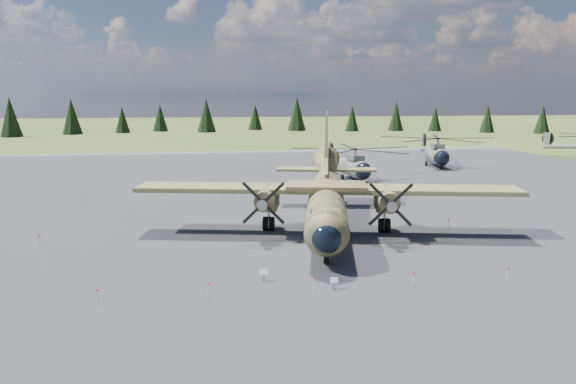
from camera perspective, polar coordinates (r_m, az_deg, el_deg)
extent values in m
plane|color=#57622B|center=(45.36, -3.31, -4.49)|extent=(500.00, 500.00, 0.00)
cube|color=slate|center=(55.06, -4.39, -1.95)|extent=(120.00, 120.00, 0.04)
cylinder|color=#31351D|center=(45.40, 3.92, -1.31)|extent=(7.21, 19.40, 2.99)
sphere|color=#31351D|center=(36.02, 3.96, -4.25)|extent=(3.51, 3.51, 2.93)
sphere|color=black|center=(35.46, 3.96, -4.57)|extent=(2.58, 2.58, 2.15)
cube|color=black|center=(37.50, 3.96, -2.43)|extent=(2.46, 2.14, 0.59)
cone|color=#31351D|center=(57.65, 3.90, 2.19)|extent=(4.50, 7.81, 4.50)
cube|color=#ACAEB1|center=(46.69, 3.90, -2.54)|extent=(3.41, 6.70, 0.53)
cube|color=#2F391E|center=(45.71, 3.94, 0.33)|extent=(30.99, 10.47, 0.37)
cube|color=#31351D|center=(45.67, 3.94, 0.62)|extent=(7.10, 5.18, 0.37)
cylinder|color=#31351D|center=(45.72, -2.10, -0.40)|extent=(2.80, 5.77, 1.60)
cube|color=#31351D|center=(46.68, -1.99, -1.05)|extent=(2.37, 3.90, 0.85)
cone|color=gray|center=(42.33, -2.58, -1.23)|extent=(1.01, 1.12, 0.81)
cylinder|color=black|center=(47.06, -1.98, -3.22)|extent=(1.18, 1.35, 1.17)
cylinder|color=#31351D|center=(45.77, 9.95, -0.53)|extent=(2.80, 5.77, 1.60)
cube|color=#31351D|center=(46.73, 9.82, -1.18)|extent=(2.37, 3.90, 0.85)
cone|color=gray|center=(42.38, 10.45, -1.37)|extent=(1.01, 1.12, 0.81)
cylinder|color=black|center=(47.10, 9.75, -3.35)|extent=(1.18, 1.35, 1.17)
cube|color=#31351D|center=(53.55, 3.92, 2.30)|extent=(2.10, 7.93, 1.79)
cube|color=#2F391E|center=(58.18, 3.90, 2.31)|extent=(10.51, 4.58, 0.23)
cylinder|color=gray|center=(37.53, 3.93, -5.40)|extent=(0.18, 0.18, 0.96)
cylinder|color=black|center=(37.74, 3.92, -6.53)|extent=(0.59, 1.06, 1.00)
cylinder|color=slate|center=(74.96, 6.71, 2.44)|extent=(2.91, 6.69, 2.26)
sphere|color=black|center=(71.99, 7.66, 2.08)|extent=(2.28, 2.28, 2.08)
sphere|color=slate|center=(77.96, 5.82, 2.74)|extent=(2.28, 2.28, 2.08)
cube|color=slate|center=(74.46, 6.83, 3.51)|extent=(1.82, 3.03, 0.68)
cylinder|color=gray|center=(74.39, 6.84, 4.02)|extent=(0.36, 0.36, 0.90)
cylinder|color=slate|center=(81.07, 4.97, 3.25)|extent=(1.55, 7.74, 1.29)
cube|color=slate|center=(84.12, 4.20, 4.27)|extent=(0.33, 1.28, 2.17)
cylinder|color=black|center=(84.22, 4.40, 4.27)|extent=(0.29, 2.34, 2.35)
cylinder|color=black|center=(72.66, 7.48, 1.15)|extent=(0.31, 0.64, 0.61)
cylinder|color=black|center=(75.70, 5.53, 1.53)|extent=(0.34, 0.75, 0.72)
cylinder|color=gray|center=(75.63, 5.53, 1.89)|extent=(0.14, 0.14, 1.31)
cylinder|color=black|center=(76.59, 7.23, 1.60)|extent=(0.34, 0.75, 0.72)
cylinder|color=gray|center=(76.52, 7.24, 1.95)|extent=(0.14, 0.14, 1.31)
cylinder|color=slate|center=(91.46, 14.86, 3.59)|extent=(3.75, 7.38, 2.45)
sphere|color=black|center=(88.06, 15.37, 3.31)|extent=(2.64, 2.64, 2.25)
sphere|color=slate|center=(94.88, 14.38, 3.82)|extent=(2.64, 2.64, 2.25)
cube|color=slate|center=(90.94, 14.96, 4.54)|extent=(2.23, 3.39, 0.73)
cylinder|color=gray|center=(90.88, 14.98, 5.00)|extent=(0.41, 0.41, 0.98)
cylinder|color=slate|center=(98.42, 13.93, 4.25)|extent=(2.40, 8.36, 1.40)
cube|color=slate|center=(101.89, 13.53, 5.13)|extent=(0.47, 1.39, 2.35)
cylinder|color=black|center=(101.96, 13.72, 5.13)|extent=(0.54, 2.51, 2.54)
cylinder|color=black|center=(88.79, 15.24, 2.47)|extent=(0.40, 0.71, 0.67)
cylinder|color=black|center=(92.47, 13.86, 2.81)|extent=(0.44, 0.82, 0.78)
cylinder|color=gray|center=(92.41, 13.87, 3.13)|extent=(0.16, 0.16, 1.42)
cylinder|color=black|center=(93.06, 15.45, 2.79)|extent=(0.44, 0.82, 0.78)
cylinder|color=gray|center=(93.00, 15.47, 3.10)|extent=(0.16, 0.16, 1.42)
cylinder|color=slate|center=(112.84, 26.28, 4.16)|extent=(3.98, 7.70, 1.35)
cube|color=slate|center=(114.59, 24.81, 4.93)|extent=(0.72, 1.29, 2.27)
cylinder|color=black|center=(114.87, 24.90, 4.94)|extent=(1.04, 2.27, 2.46)
cube|color=gray|center=(34.54, -2.49, -8.55)|extent=(0.11, 0.11, 0.63)
cube|color=silver|center=(34.39, -2.48, -8.10)|extent=(0.54, 0.30, 0.36)
cube|color=gray|center=(33.24, 4.67, -9.36)|extent=(0.10, 0.10, 0.60)
cube|color=silver|center=(33.09, 4.70, -8.92)|extent=(0.50, 0.28, 0.34)
cylinder|color=silver|center=(32.58, -18.77, -10.08)|extent=(0.07, 0.07, 0.80)
cylinder|color=red|center=(32.45, -18.81, -9.41)|extent=(0.12, 0.12, 0.10)
cylinder|color=silver|center=(32.10, -8.00, -9.93)|extent=(0.07, 0.07, 0.80)
cylinder|color=red|center=(31.97, -8.02, -9.26)|extent=(0.12, 0.12, 0.10)
cylinder|color=silver|center=(32.74, 2.70, -9.45)|extent=(0.07, 0.07, 0.80)
cylinder|color=red|center=(32.61, 2.71, -8.78)|extent=(0.12, 0.12, 0.10)
cylinder|color=silver|center=(34.43, 12.64, -8.71)|extent=(0.07, 0.07, 0.80)
cylinder|color=red|center=(34.30, 12.66, -8.07)|extent=(0.12, 0.12, 0.10)
cylinder|color=silver|center=(37.02, 21.38, -7.84)|extent=(0.07, 0.07, 0.80)
cylinder|color=red|center=(36.91, 21.42, -7.24)|extent=(0.12, 0.12, 0.10)
cylinder|color=silver|center=(61.79, -19.84, -0.84)|extent=(0.07, 0.07, 0.80)
cylinder|color=red|center=(61.72, -19.86, -0.48)|extent=(0.12, 0.12, 0.10)
cylinder|color=silver|center=(60.80, -12.41, -0.65)|extent=(0.07, 0.07, 0.80)
cylinder|color=red|center=(60.73, -12.43, -0.28)|extent=(0.12, 0.12, 0.10)
cylinder|color=silver|center=(60.86, -4.88, -0.44)|extent=(0.07, 0.07, 0.80)
cylinder|color=red|center=(60.79, -4.88, -0.07)|extent=(0.12, 0.12, 0.10)
cylinder|color=silver|center=(61.96, 2.52, -0.23)|extent=(0.07, 0.07, 0.80)
cylinder|color=red|center=(61.89, 2.52, 0.13)|extent=(0.12, 0.12, 0.10)
cylinder|color=silver|center=(64.05, 9.55, -0.03)|extent=(0.07, 0.07, 0.80)
cylinder|color=red|center=(63.98, 9.56, 0.32)|extent=(0.12, 0.12, 0.10)
cylinder|color=silver|center=(46.63, -23.99, -4.44)|extent=(0.07, 0.07, 0.80)
cylinder|color=red|center=(46.54, -24.02, -3.96)|extent=(0.12, 0.12, 0.10)
cylinder|color=silver|center=(49.67, 16.01, -3.13)|extent=(0.07, 0.07, 0.80)
cylinder|color=red|center=(49.59, 16.03, -2.68)|extent=(0.12, 0.12, 0.10)
cone|color=black|center=(183.56, 24.43, 6.76)|extent=(4.73, 4.73, 8.44)
cone|color=black|center=(182.36, 19.60, 7.04)|extent=(4.68, 4.68, 8.36)
cone|color=black|center=(185.06, 14.72, 7.22)|extent=(4.35, 4.35, 7.76)
cone|color=black|center=(183.98, 10.91, 7.57)|extent=(5.14, 5.14, 9.18)
cone|color=black|center=(179.73, 6.53, 7.46)|extent=(4.53, 4.53, 8.09)
cone|color=black|center=(181.40, 0.90, 7.96)|extent=(6.00, 6.00, 10.71)
cone|color=black|center=(185.88, -3.36, 7.63)|extent=(4.71, 4.71, 8.42)
cone|color=black|center=(175.84, -8.29, 7.72)|extent=(5.72, 5.72, 10.21)
cone|color=black|center=(182.07, -12.87, 7.38)|extent=(4.79, 4.79, 8.55)
cone|color=black|center=(177.54, -16.49, 7.07)|extent=(4.44, 4.44, 7.92)
cone|color=black|center=(175.50, -21.13, 7.18)|extent=(5.77, 5.77, 10.31)
cone|color=black|center=(171.06, -26.38, 6.85)|extent=(6.04, 6.04, 10.78)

